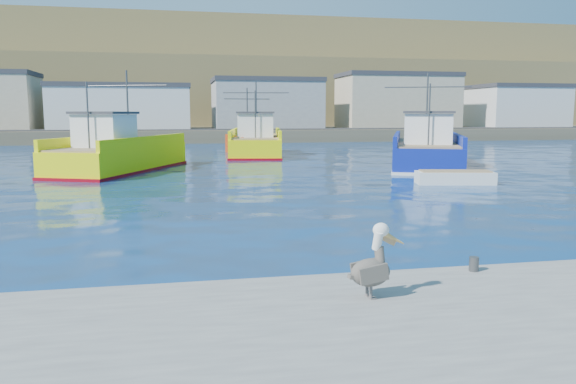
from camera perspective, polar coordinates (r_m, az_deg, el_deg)
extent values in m
plane|color=#072852|center=(14.54, 0.98, -6.94)|extent=(260.00, 260.00, 0.00)
cylinder|color=#4C4C4C|center=(12.34, 18.36, -6.96)|extent=(0.20, 0.20, 0.30)
cube|color=brown|center=(85.82, -9.40, 5.93)|extent=(160.00, 30.00, 1.60)
cube|color=brown|center=(111.78, -9.94, 9.04)|extent=(180.00, 40.00, 14.00)
cube|color=brown|center=(131.95, -10.23, 11.03)|extent=(200.00, 40.00, 24.00)
cube|color=#2D2D2D|center=(74.81, -9.11, 6.29)|extent=(150.00, 5.00, 0.10)
cube|color=silver|center=(81.02, -16.48, 8.10)|extent=(18.00, 11.00, 5.50)
cube|color=#333338|center=(81.10, -16.57, 10.26)|extent=(18.36, 11.22, 0.60)
cube|color=gray|center=(81.77, -2.23, 8.77)|extent=(15.00, 10.00, 6.50)
cube|color=#333338|center=(81.89, -2.25, 11.25)|extent=(15.30, 10.20, 0.60)
cube|color=tan|center=(87.22, 11.01, 8.91)|extent=(17.00, 9.00, 7.50)
cube|color=#333338|center=(87.39, 11.08, 11.56)|extent=(17.34, 9.18, 0.60)
cube|color=silver|center=(96.57, 22.15, 7.92)|extent=(13.00, 10.00, 6.00)
cube|color=#333338|center=(96.66, 22.26, 9.88)|extent=(13.26, 10.20, 0.60)
cube|color=#F2EE06|center=(38.52, -16.63, 3.26)|extent=(8.54, 12.77, 1.58)
cube|color=#F2EE06|center=(37.57, -14.14, 4.99)|extent=(4.95, 11.04, 0.70)
cube|color=#F2EE06|center=(39.39, -19.14, 4.92)|extent=(4.95, 11.04, 0.70)
cube|color=maroon|center=(38.58, -16.59, 2.17)|extent=(8.71, 13.03, 0.25)
cube|color=#8C7251|center=(38.46, -16.68, 4.51)|extent=(8.05, 12.19, 0.10)
cube|color=white|center=(36.83, -18.11, 5.95)|extent=(3.81, 3.92, 2.00)
cube|color=#333338|center=(36.81, -18.18, 7.66)|extent=(4.14, 4.33, 0.15)
cylinder|color=#4C4C4C|center=(39.48, -15.97, 8.18)|extent=(0.16, 0.16, 5.00)
cylinder|color=#4C4C4C|center=(35.25, -19.66, 7.27)|extent=(0.13, 0.13, 4.00)
cylinder|color=#4C4C4C|center=(39.52, -16.06, 10.35)|extent=(5.24, 2.32, 0.08)
cube|color=#F2EE06|center=(51.08, -3.25, 4.69)|extent=(6.20, 12.95, 1.62)
cube|color=#F2EE06|center=(51.03, -0.98, 6.00)|extent=(2.18, 12.07, 0.70)
cube|color=#F2EE06|center=(51.10, -5.53, 5.97)|extent=(2.18, 12.07, 0.70)
cube|color=maroon|center=(51.13, -3.24, 3.84)|extent=(6.33, 13.21, 0.25)
cube|color=#8C7251|center=(51.04, -3.25, 5.65)|extent=(5.79, 12.41, 0.10)
cube|color=white|center=(49.14, -3.30, 6.78)|extent=(3.46, 3.54, 2.00)
cube|color=#333338|center=(49.13, -3.31, 8.07)|extent=(3.73, 3.95, 0.15)
cylinder|color=#4C4C4C|center=(52.24, -3.25, 8.39)|extent=(0.14, 0.14, 5.00)
cylinder|color=#4C4C4C|center=(47.27, -3.35, 7.83)|extent=(0.11, 0.11, 4.00)
cylinder|color=#4C4C4C|center=(52.27, -3.27, 10.04)|extent=(5.95, 1.03, 0.08)
cube|color=navy|center=(41.05, 13.83, 3.67)|extent=(8.94, 13.17, 1.62)
cube|color=navy|center=(41.11, 16.75, 5.19)|extent=(5.08, 11.32, 0.70)
cube|color=navy|center=(40.97, 11.00, 5.37)|extent=(5.08, 11.32, 0.70)
cube|color=silver|center=(41.12, 13.79, 2.61)|extent=(9.12, 13.44, 0.25)
cube|color=#8C7251|center=(41.00, 13.87, 4.86)|extent=(8.42, 12.58, 0.10)
cube|color=white|center=(39.09, 14.01, 6.26)|extent=(4.04, 4.07, 2.00)
cube|color=#333338|center=(39.08, 14.06, 7.87)|extent=(4.39, 4.50, 0.15)
cylinder|color=#4C4C4C|center=(42.20, 13.93, 8.27)|extent=(0.16, 0.16, 5.00)
cylinder|color=#4C4C4C|center=(37.21, 14.15, 7.57)|extent=(0.13, 0.13, 4.00)
cylinder|color=#4C4C4C|center=(42.24, 14.00, 10.31)|extent=(5.64, 2.49, 0.08)
cube|color=#BF3106|center=(51.46, -3.94, 4.39)|extent=(3.72, 8.31, 1.05)
cube|color=#BF3106|center=(51.74, -2.40, 5.39)|extent=(0.87, 7.90, 0.70)
cube|color=#BF3106|center=(51.13, -5.51, 5.33)|extent=(0.87, 7.90, 0.70)
cube|color=#8C7251|center=(51.43, -3.95, 5.03)|extent=(3.45, 7.96, 0.10)
cube|color=white|center=(50.20, -3.66, 6.16)|extent=(2.29, 2.20, 2.00)
cube|color=#333338|center=(50.18, -3.67, 7.42)|extent=(2.46, 2.45, 0.15)
cylinder|color=#4C4C4C|center=(52.15, -4.16, 7.76)|extent=(0.13, 0.13, 5.00)
cylinder|color=#4C4C4C|center=(49.00, -3.35, 7.17)|extent=(0.11, 0.11, 4.00)
cylinder|color=#4C4C4C|center=(52.16, -4.18, 9.41)|extent=(4.23, 0.45, 0.08)
cube|color=silver|center=(31.29, 16.58, 1.25)|extent=(4.26, 2.24, 0.81)
cube|color=#8C7251|center=(31.24, 16.61, 2.05)|extent=(3.80, 1.86, 0.08)
cylinder|color=#595451|center=(10.13, 8.41, -10.03)|extent=(0.06, 0.06, 0.25)
cube|color=#595451|center=(10.19, 8.64, -10.64)|extent=(0.13, 0.11, 0.01)
cylinder|color=#595451|center=(10.27, 8.03, -9.77)|extent=(0.06, 0.06, 0.25)
cube|color=#595451|center=(10.32, 8.25, -10.38)|extent=(0.13, 0.11, 0.01)
ellipsoid|color=#38332D|center=(10.11, 8.38, -8.09)|extent=(0.77, 0.50, 0.51)
cube|color=#38332D|center=(9.93, 8.74, -8.27)|extent=(0.57, 0.11, 0.37)
cube|color=#38332D|center=(10.27, 7.80, -7.70)|extent=(0.57, 0.11, 0.37)
cube|color=#38332D|center=(10.00, 6.68, -8.58)|extent=(0.21, 0.15, 0.11)
cylinder|color=#38332D|center=(10.11, 9.30, -6.49)|extent=(0.19, 0.28, 0.40)
cylinder|color=white|center=(10.02, 9.10, -4.86)|extent=(0.18, 0.27, 0.38)
ellipsoid|color=white|center=(10.01, 9.42, -3.81)|extent=(0.32, 0.26, 0.25)
cone|color=gold|center=(10.14, 10.58, -4.61)|extent=(0.51, 0.17, 0.35)
cube|color=tan|center=(10.11, 10.10, -4.84)|extent=(0.31, 0.07, 0.22)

